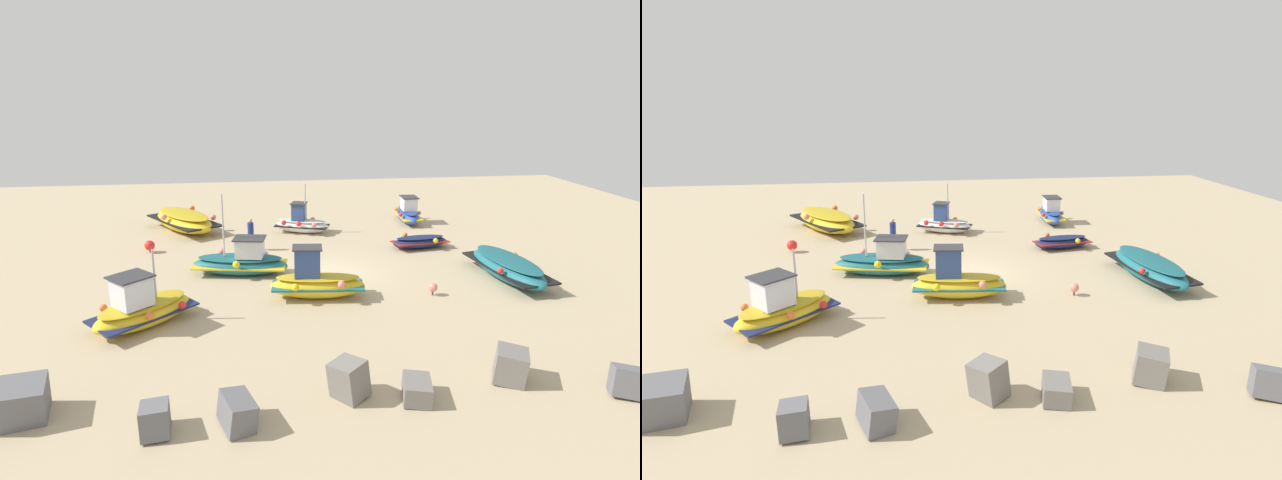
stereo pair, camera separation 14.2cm
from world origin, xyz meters
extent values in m
plane|color=tan|center=(0.00, 0.00, 0.00)|extent=(51.11, 51.11, 0.00)
ellipsoid|color=#1E6670|center=(4.09, -0.44, 0.42)|extent=(4.59, 2.24, 0.92)
cube|color=gold|center=(4.09, -0.44, 0.47)|extent=(4.42, 2.23, 0.15)
ellipsoid|color=#1A565F|center=(4.09, -0.44, 0.78)|extent=(4.03, 1.94, 0.20)
cube|color=silver|center=(3.63, -0.35, 1.27)|extent=(1.37, 1.19, 0.84)
cube|color=#333338|center=(3.63, -0.35, 1.72)|extent=(1.59, 1.39, 0.06)
cylinder|color=#B7B7BC|center=(4.78, -0.57, 2.29)|extent=(0.08, 0.08, 2.89)
sphere|color=#EA7F75|center=(4.95, -1.46, 0.79)|extent=(0.33, 0.33, 0.33)
sphere|color=yellow|center=(4.25, 0.39, 0.74)|extent=(0.33, 0.33, 0.33)
sphere|color=#EA7F75|center=(2.93, -1.09, 0.71)|extent=(0.33, 0.33, 0.33)
ellipsoid|color=navy|center=(-5.41, -3.34, 0.31)|extent=(3.21, 1.70, 0.70)
cube|color=maroon|center=(-5.41, -3.34, 0.35)|extent=(3.09, 1.70, 0.13)
ellipsoid|color=#151E45|center=(-5.41, -3.34, 0.58)|extent=(2.82, 1.47, 0.17)
sphere|color=yellow|center=(-6.04, -2.70, 0.55)|extent=(0.26, 0.26, 0.26)
sphere|color=orange|center=(-4.77, -3.98, 0.57)|extent=(0.26, 0.26, 0.26)
ellipsoid|color=#1E6670|center=(-7.79, 1.78, 0.49)|extent=(2.29, 5.38, 1.04)
cube|color=black|center=(-7.79, 1.78, 0.54)|extent=(2.30, 5.17, 0.15)
ellipsoid|color=#1A565F|center=(-7.79, 1.78, 0.90)|extent=(1.99, 4.73, 0.21)
sphere|color=orange|center=(-8.64, 0.77, 0.75)|extent=(0.26, 0.26, 0.26)
sphere|color=red|center=(-6.95, 2.79, 0.76)|extent=(0.26, 0.26, 0.26)
ellipsoid|color=white|center=(0.52, -7.35, 0.38)|extent=(3.46, 2.30, 0.77)
cube|color=black|center=(0.52, -7.35, 0.42)|extent=(3.36, 2.29, 0.07)
ellipsoid|color=beige|center=(0.52, -7.35, 0.70)|extent=(3.05, 2.02, 0.13)
cube|color=#2D4784|center=(0.69, -7.41, 1.25)|extent=(0.96, 0.99, 0.96)
cube|color=#333338|center=(0.69, -7.41, 1.76)|extent=(1.12, 1.15, 0.06)
cylinder|color=#B7B7BC|center=(0.33, -7.27, 1.85)|extent=(0.08, 0.08, 2.17)
sphere|color=#EA7F75|center=(-0.07, -6.34, 0.67)|extent=(0.30, 0.30, 0.30)
sphere|color=orange|center=(-0.17, -7.85, 0.64)|extent=(0.30, 0.30, 0.30)
sphere|color=red|center=(0.78, -6.67, 0.69)|extent=(0.30, 0.30, 0.30)
sphere|color=#EA7F75|center=(0.68, -8.18, 0.64)|extent=(0.30, 0.30, 0.30)
sphere|color=red|center=(1.62, -7.00, 0.71)|extent=(0.30, 0.30, 0.30)
ellipsoid|color=gold|center=(7.49, -8.79, 0.55)|extent=(4.92, 5.82, 1.13)
cube|color=black|center=(7.49, -8.79, 0.60)|extent=(4.86, 5.68, 0.12)
ellipsoid|color=gold|center=(7.49, -8.79, 1.01)|extent=(4.32, 5.12, 0.20)
sphere|color=orange|center=(7.15, -10.55, 0.96)|extent=(0.35, 0.35, 0.35)
sphere|color=#EA7F75|center=(8.53, -8.09, 1.01)|extent=(0.35, 0.35, 0.35)
sphere|color=#EA7F75|center=(5.73, -8.41, 0.84)|extent=(0.35, 0.35, 0.35)
ellipsoid|color=#2D4C9E|center=(-6.41, -8.94, 0.42)|extent=(1.37, 3.47, 0.91)
cube|color=gold|center=(-6.41, -8.94, 0.46)|extent=(1.36, 3.33, 0.15)
ellipsoid|color=navy|center=(-6.41, -8.94, 0.77)|extent=(1.17, 3.05, 0.20)
cube|color=white|center=(-6.40, -8.75, 1.24)|extent=(0.91, 1.13, 0.79)
cube|color=#333338|center=(-6.40, -8.75, 1.66)|extent=(1.06, 1.31, 0.06)
sphere|color=red|center=(-7.13, -9.80, 0.75)|extent=(0.25, 0.25, 0.25)
sphere|color=orange|center=(-5.75, -9.27, 0.79)|extent=(0.25, 0.25, 0.25)
sphere|color=#EA7F75|center=(-7.07, -8.60, 0.65)|extent=(0.25, 0.25, 0.25)
sphere|color=red|center=(-5.69, -8.08, 0.70)|extent=(0.25, 0.25, 0.25)
ellipsoid|color=gold|center=(0.93, 2.84, 0.47)|extent=(4.01, 1.82, 0.98)
cube|color=#1E6670|center=(0.93, 2.84, 0.51)|extent=(3.86, 1.83, 0.12)
ellipsoid|color=gold|center=(0.93, 2.84, 0.86)|extent=(3.53, 1.58, 0.19)
cube|color=#2D4784|center=(1.35, 2.80, 1.51)|extent=(1.10, 0.91, 1.16)
cube|color=#333338|center=(1.35, 2.80, 2.12)|extent=(1.28, 1.06, 0.06)
sphere|color=#EA7F75|center=(0.11, 3.75, 0.85)|extent=(0.30, 0.30, 0.30)
sphere|color=yellow|center=(0.84, 2.02, 0.76)|extent=(0.30, 0.30, 0.30)
sphere|color=yellow|center=(1.91, 3.56, 0.75)|extent=(0.30, 0.30, 0.30)
ellipsoid|color=gold|center=(7.50, 4.59, 0.43)|extent=(3.95, 3.83, 0.95)
cube|color=navy|center=(7.50, 4.59, 0.48)|extent=(3.85, 3.74, 0.16)
ellipsoid|color=gold|center=(7.50, 4.59, 0.80)|extent=(3.46, 3.35, 0.21)
cube|color=silver|center=(7.78, 4.85, 1.40)|extent=(1.53, 1.53, 1.05)
cube|color=#333338|center=(7.78, 4.85, 1.95)|extent=(1.78, 1.77, 0.06)
cylinder|color=#B7B7BC|center=(7.08, 4.21, 1.79)|extent=(0.08, 0.08, 1.84)
sphere|color=red|center=(6.13, 4.57, 0.68)|extent=(0.29, 0.29, 0.29)
sphere|color=red|center=(7.87, 3.69, 0.66)|extent=(0.29, 0.29, 0.29)
sphere|color=orange|center=(7.12, 5.49, 0.72)|extent=(0.29, 0.29, 0.29)
sphere|color=orange|center=(8.86, 4.61, 0.74)|extent=(0.29, 0.29, 0.29)
cylinder|color=brown|center=(3.63, -4.14, 0.44)|extent=(0.14, 0.14, 0.88)
cylinder|color=brown|center=(3.47, -4.14, 0.44)|extent=(0.14, 0.14, 0.88)
cylinder|color=navy|center=(3.55, -4.14, 1.19)|extent=(0.32, 0.32, 0.60)
sphere|color=tan|center=(3.55, -4.14, 1.60)|extent=(0.22, 0.22, 0.22)
cube|color=slate|center=(-6.81, 11.21, 0.40)|extent=(1.40, 1.17, 0.97)
cube|color=slate|center=(-3.82, 9.96, 0.46)|extent=(1.32, 1.34, 1.03)
cube|color=slate|center=(-0.81, 10.53, 0.27)|extent=(1.02, 1.32, 0.62)
cube|color=slate|center=(1.04, 10.19, 0.53)|extent=(1.30, 1.19, 1.20)
cube|color=slate|center=(4.08, 11.11, 0.39)|extent=(1.14, 1.34, 0.90)
cube|color=slate|center=(6.10, 11.12, 0.37)|extent=(0.83, 1.10, 0.88)
cube|color=slate|center=(9.61, 10.06, 0.49)|extent=(1.55, 1.53, 1.09)
cylinder|color=#3F3F42|center=(-3.81, 3.27, 0.08)|extent=(0.08, 0.08, 0.15)
sphere|color=#EA7F75|center=(-3.81, 3.27, 0.35)|extent=(0.38, 0.38, 0.38)
cylinder|color=#3F3F42|center=(8.78, -4.41, 0.06)|extent=(0.08, 0.08, 0.12)
sphere|color=red|center=(8.78, -4.41, 0.38)|extent=(0.53, 0.53, 0.53)
camera|label=1|loc=(3.59, 22.98, 8.28)|focal=29.86mm
camera|label=2|loc=(3.45, 23.00, 8.28)|focal=29.86mm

